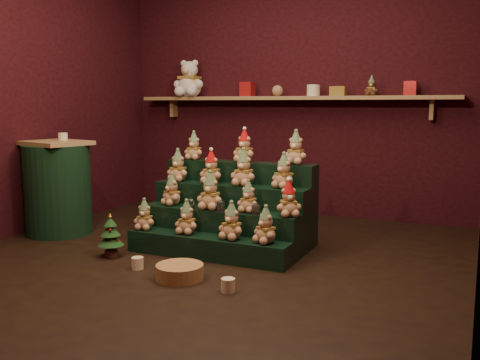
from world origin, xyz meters
The scene contains 39 objects.
ground centered at (0.00, 0.00, 0.00)m, with size 4.00×4.00×0.00m, color black.
back_wall centered at (0.00, 2.05, 1.40)m, with size 4.00×0.10×2.80m, color black.
left_wall centered at (-2.05, 0.00, 1.40)m, with size 0.10×4.00×2.80m, color black.
back_shelf centered at (0.00, 1.87, 1.29)m, with size 3.60×0.26×0.24m.
riser_tier_front centered at (0.00, -0.03, 0.09)m, with size 1.40×0.22×0.18m, color black.
riser_tier_midfront centered at (0.00, 0.19, 0.18)m, with size 1.40×0.22×0.36m, color black.
riser_tier_midback centered at (0.00, 0.41, 0.27)m, with size 1.40×0.22×0.54m, color black.
riser_tier_back centered at (0.00, 0.63, 0.36)m, with size 1.40×0.22×0.72m, color black.
teddy_0 centered at (-0.59, -0.04, 0.31)m, with size 0.18×0.17×0.26m, color tan, non-canonical shape.
teddy_1 centered at (-0.19, -0.01, 0.32)m, with size 0.20×0.18×0.27m, color tan, non-canonical shape.
teddy_2 centered at (0.22, -0.02, 0.33)m, with size 0.21×0.19×0.29m, color tan, non-canonical shape.
teddy_3 centered at (0.51, -0.02, 0.32)m, with size 0.20×0.18×0.28m, color tan, non-canonical shape.
teddy_4 centered at (-0.46, 0.21, 0.50)m, with size 0.20×0.18×0.27m, color tan, non-canonical shape.
teddy_5 centered at (-0.07, 0.18, 0.52)m, with size 0.22×0.20×0.31m, color tan, non-canonical shape.
teddy_6 centered at (0.27, 0.20, 0.49)m, with size 0.18×0.16×0.26m, color tan, non-canonical shape.
teddy_7 centered at (0.62, 0.18, 0.50)m, with size 0.20×0.18×0.28m, color tan, non-canonical shape.
teddy_8 centered at (-0.53, 0.42, 0.68)m, with size 0.20×0.18×0.28m, color tan, non-canonical shape.
teddy_9 centered at (-0.18, 0.41, 0.68)m, with size 0.21×0.19×0.29m, color tan, non-canonical shape.
teddy_10 centered at (0.13, 0.41, 0.70)m, with size 0.22×0.20×0.31m, color tan, non-canonical shape.
teddy_11 centered at (0.49, 0.43, 0.68)m, with size 0.21×0.19×0.29m, color tan, non-canonical shape.
teddy_12 centered at (-0.47, 0.62, 0.85)m, with size 0.18×0.16×0.26m, color tan, non-canonical shape.
teddy_13 centered at (0.04, 0.63, 0.86)m, with size 0.20×0.18×0.29m, color tan, non-canonical shape.
teddy_14 centered at (0.52, 0.65, 0.86)m, with size 0.20×0.18×0.29m, color tan, non-canonical shape.
snow_globe_a centered at (-0.23, 0.13, 0.40)m, with size 0.06×0.06×0.09m.
snow_globe_b centered at (0.05, 0.13, 0.41)m, with size 0.07×0.07×0.10m.
snow_globe_c centered at (0.37, 0.13, 0.41)m, with size 0.07×0.07×0.10m.
side_table centered at (-1.68, 0.12, 0.44)m, with size 0.68×0.62×0.89m.
table_ornament centered at (-1.68, 0.22, 0.93)m, with size 0.09×0.09×0.07m, color beige.
mini_christmas_tree centered at (-0.73, -0.32, 0.18)m, with size 0.21×0.21×0.36m.
mug_left centered at (-0.33, -0.51, 0.05)m, with size 0.09×0.09×0.09m, color beige.
mug_right centered at (0.51, -0.67, 0.05)m, with size 0.09×0.09×0.09m, color beige.
wicker_basket centered at (0.08, -0.58, 0.05)m, with size 0.34×0.34×0.11m, color #A57F42.
white_bear centered at (-1.21, 1.84, 1.59)m, with size 0.38×0.34×0.54m, color white, non-canonical shape.
brown_bear centered at (0.92, 1.84, 1.42)m, with size 0.14×0.12×0.19m, color #482D18, non-canonical shape.
gift_tin_red_a centered at (-0.47, 1.85, 1.40)m, with size 0.14×0.14×0.16m, color #AC1A1B.
gift_tin_cream centered at (0.30, 1.85, 1.38)m, with size 0.14×0.14×0.12m, color beige.
gift_tin_red_b centered at (1.30, 1.85, 1.39)m, with size 0.12×0.12×0.14m, color #AC1A1B.
shelf_plush_ball centered at (-0.11, 1.85, 1.38)m, with size 0.12×0.12×0.12m, color tan.
scarf_gift_box centered at (0.57, 1.85, 1.37)m, with size 0.16×0.10×0.10m, color #C46B1B.
Camera 1 is at (2.00, -3.73, 1.24)m, focal length 40.00 mm.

